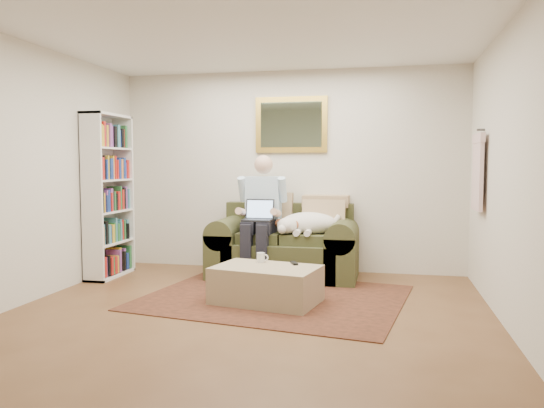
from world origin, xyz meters
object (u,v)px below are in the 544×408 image
(sofa, at_px, (284,252))
(bookshelf, at_px, (108,196))
(ottoman, at_px, (266,285))
(seated_man, at_px, (260,217))
(laptop, at_px, (259,215))
(coffee_mug, at_px, (261,257))
(sleeping_dog, at_px, (309,223))

(sofa, xyz_separation_m, bookshelf, (-2.13, -0.42, 0.69))
(bookshelf, bearing_deg, sofa, 11.04)
(ottoman, bearing_deg, sofa, 92.65)
(seated_man, height_order, ottoman, seated_man)
(ottoman, bearing_deg, bookshelf, 158.79)
(seated_man, relative_size, laptop, 4.33)
(coffee_mug, bearing_deg, bookshelf, 163.19)
(bookshelf, bearing_deg, ottoman, -21.21)
(sofa, bearing_deg, sleeping_dog, -15.74)
(seated_man, distance_m, ottoman, 1.28)
(laptop, bearing_deg, coffee_mug, -74.99)
(ottoman, distance_m, coffee_mug, 0.34)
(sleeping_dog, bearing_deg, seated_man, -172.87)
(laptop, xyz_separation_m, coffee_mug, (0.22, -0.81, -0.37))
(laptop, bearing_deg, seated_man, 90.00)
(laptop, xyz_separation_m, bookshelf, (-1.86, -0.18, 0.21))
(ottoman, bearing_deg, laptop, 107.53)
(sleeping_dog, bearing_deg, ottoman, -102.56)
(seated_man, xyz_separation_m, coffee_mug, (0.22, -0.88, -0.33))
(seated_man, distance_m, laptop, 0.08)
(laptop, distance_m, sleeping_dog, 0.61)
(seated_man, bearing_deg, bookshelf, -172.29)
(sleeping_dog, bearing_deg, coffee_mug, -111.23)
(ottoman, bearing_deg, coffee_mug, 116.17)
(seated_man, bearing_deg, laptop, -90.00)
(sofa, height_order, ottoman, sofa)
(sofa, distance_m, laptop, 0.60)
(seated_man, xyz_separation_m, ottoman, (0.33, -1.10, -0.57))
(laptop, bearing_deg, sleeping_dog, 13.64)
(coffee_mug, bearing_deg, laptop, 105.01)
(seated_man, height_order, sleeping_dog, seated_man)
(sofa, bearing_deg, bookshelf, -168.96)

